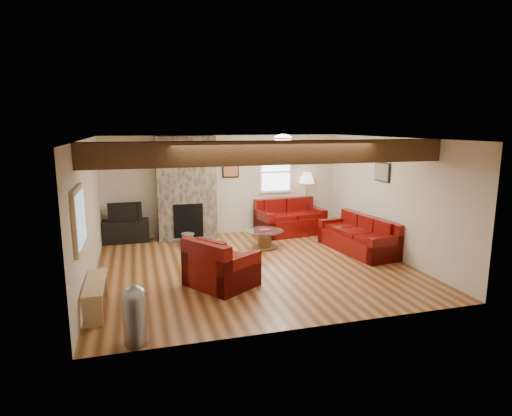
{
  "coord_description": "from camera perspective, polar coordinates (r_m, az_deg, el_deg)",
  "views": [
    {
      "loc": [
        -2.17,
        -7.81,
        2.74
      ],
      "look_at": [
        0.16,
        0.4,
        1.09
      ],
      "focal_mm": 30.0,
      "sensor_mm": 36.0,
      "label": 1
    }
  ],
  "objects": [
    {
      "name": "room",
      "position": [
        8.24,
        -0.31,
        0.55
      ],
      "size": [
        8.0,
        8.0,
        8.0
      ],
      "color": "#5C3218",
      "rests_on": "ground"
    },
    {
      "name": "ceiling_dome",
      "position": [
        9.24,
        3.61,
        9.09
      ],
      "size": [
        0.4,
        0.4,
        0.18
      ],
      "primitive_type": null,
      "color": "white",
      "rests_on": "room"
    },
    {
      "name": "loveseat",
      "position": [
        10.96,
        4.58,
        -1.19
      ],
      "size": [
        1.75,
        1.14,
        0.88
      ],
      "primitive_type": null,
      "rotation": [
        0.0,
        0.0,
        0.12
      ],
      "color": "#4C0506",
      "rests_on": "floor"
    },
    {
      "name": "back_window",
      "position": [
        11.15,
        2.65,
        4.83
      ],
      "size": [
        0.9,
        0.08,
        1.1
      ],
      "primitive_type": null,
      "color": "silver",
      "rests_on": "room"
    },
    {
      "name": "floor_lamp",
      "position": [
        11.32,
        6.8,
        3.6
      ],
      "size": [
        0.39,
        0.39,
        1.53
      ],
      "color": "#B09849",
      "rests_on": "floor"
    },
    {
      "name": "chimney_breast",
      "position": [
        10.48,
        -9.28,
        2.48
      ],
      "size": [
        1.4,
        0.67,
        2.5
      ],
      "color": "#3A332D",
      "rests_on": "floor"
    },
    {
      "name": "artwork_back",
      "position": [
        10.82,
        -3.41,
        5.43
      ],
      "size": [
        0.42,
        0.06,
        0.52
      ],
      "primitive_type": null,
      "color": "black",
      "rests_on": "room"
    },
    {
      "name": "pedal_bin",
      "position": [
        5.76,
        -15.8,
        -13.52
      ],
      "size": [
        0.32,
        0.32,
        0.78
      ],
      "primitive_type": null,
      "rotation": [
        0.0,
        0.0,
        0.04
      ],
      "color": "#A2A2A7",
      "rests_on": "floor"
    },
    {
      "name": "television",
      "position": [
        10.53,
        -17.08,
        -0.4
      ],
      "size": [
        0.77,
        0.1,
        0.44
      ],
      "primitive_type": "imported",
      "color": "black",
      "rests_on": "tv_cabinet"
    },
    {
      "name": "artwork_right",
      "position": [
        9.65,
        16.44,
        4.63
      ],
      "size": [
        0.06,
        0.55,
        0.42
      ],
      "primitive_type": null,
      "color": "black",
      "rests_on": "room"
    },
    {
      "name": "coal_bucket",
      "position": [
        10.02,
        -9.06,
        -4.15
      ],
      "size": [
        0.32,
        0.32,
        0.3
      ],
      "primitive_type": null,
      "color": "gray",
      "rests_on": "floor"
    },
    {
      "name": "coffee_table",
      "position": [
        9.69,
        1.18,
        -4.2
      ],
      "size": [
        0.84,
        0.84,
        0.44
      ],
      "color": "#493017",
      "rests_on": "floor"
    },
    {
      "name": "armchair_red",
      "position": [
        7.46,
        -4.64,
        -7.15
      ],
      "size": [
        1.34,
        1.38,
        0.85
      ],
      "primitive_type": null,
      "rotation": [
        0.0,
        0.0,
        2.16
      ],
      "color": "#4C0506",
      "rests_on": "floor"
    },
    {
      "name": "tv_cabinet",
      "position": [
        10.63,
        -16.93,
        -2.97
      ],
      "size": [
        1.06,
        0.43,
        0.53
      ],
      "primitive_type": "cube",
      "color": "black",
      "rests_on": "floor"
    },
    {
      "name": "pine_bench",
      "position": [
        6.95,
        -20.56,
        -10.95
      ],
      "size": [
        0.28,
        1.22,
        0.46
      ],
      "primitive_type": null,
      "color": "tan",
      "rests_on": "floor"
    },
    {
      "name": "sofa_three",
      "position": [
        9.68,
        13.45,
        -3.45
      ],
      "size": [
        1.09,
        2.07,
        0.76
      ],
      "primitive_type": null,
      "rotation": [
        0.0,
        0.0,
        -1.43
      ],
      "color": "#4C0506",
      "rests_on": "floor"
    },
    {
      "name": "oak_beam",
      "position": [
        6.92,
        2.47,
        7.41
      ],
      "size": [
        6.0,
        0.36,
        0.38
      ],
      "primitive_type": "cube",
      "color": "#33200F",
      "rests_on": "room"
    },
    {
      "name": "hatch_window",
      "position": [
        6.49,
        -22.51,
        -1.34
      ],
      "size": [
        0.08,
        1.0,
        0.9
      ],
      "primitive_type": null,
      "color": "tan",
      "rests_on": "room"
    }
  ]
}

